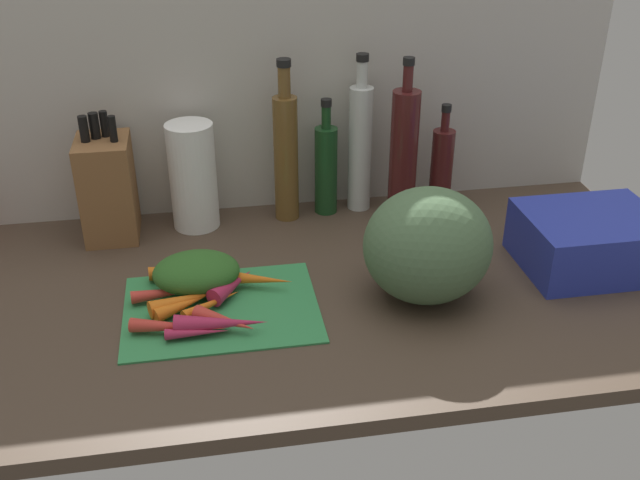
% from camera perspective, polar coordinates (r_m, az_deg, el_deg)
% --- Properties ---
extents(ground_plane, '(1.70, 0.80, 0.03)m').
position_cam_1_polar(ground_plane, '(1.46, -4.26, -4.24)').
color(ground_plane, '#47382B').
extents(wall_back, '(1.70, 0.03, 0.60)m').
position_cam_1_polar(wall_back, '(1.68, -6.06, 12.04)').
color(wall_back, '#BCB7AD').
rests_on(wall_back, ground_plane).
extents(cutting_board, '(0.36, 0.28, 0.01)m').
position_cam_1_polar(cutting_board, '(1.40, -7.61, -5.20)').
color(cutting_board, '#338C4C').
rests_on(cutting_board, ground_plane).
extents(carrot_0, '(0.11, 0.04, 0.03)m').
position_cam_1_polar(carrot_0, '(1.49, -9.56, -2.15)').
color(carrot_0, red).
rests_on(carrot_0, cutting_board).
extents(carrot_1, '(0.17, 0.08, 0.03)m').
position_cam_1_polar(carrot_1, '(1.43, -5.42, -3.08)').
color(carrot_1, orange).
rests_on(carrot_1, cutting_board).
extents(carrot_2, '(0.11, 0.03, 0.02)m').
position_cam_1_polar(carrot_2, '(1.31, -9.47, -7.05)').
color(carrot_2, '#B2264C').
rests_on(carrot_2, cutting_board).
extents(carrot_3, '(0.12, 0.09, 0.03)m').
position_cam_1_polar(carrot_3, '(1.33, -7.33, -6.21)').
color(carrot_3, red).
rests_on(carrot_3, cutting_board).
extents(carrot_4, '(0.16, 0.04, 0.02)m').
position_cam_1_polar(carrot_4, '(1.43, -11.29, -3.94)').
color(carrot_4, red).
rests_on(carrot_4, cutting_board).
extents(carrot_5, '(0.17, 0.07, 0.03)m').
position_cam_1_polar(carrot_5, '(1.33, -10.86, -6.59)').
color(carrot_5, red).
rests_on(carrot_5, cutting_board).
extents(carrot_6, '(0.14, 0.08, 0.03)m').
position_cam_1_polar(carrot_6, '(1.39, -10.25, -4.56)').
color(carrot_6, orange).
rests_on(carrot_6, cutting_board).
extents(carrot_7, '(0.16, 0.04, 0.03)m').
position_cam_1_polar(carrot_7, '(1.49, -10.08, -2.25)').
color(carrot_7, orange).
rests_on(carrot_7, cutting_board).
extents(carrot_8, '(0.12, 0.08, 0.02)m').
position_cam_1_polar(carrot_8, '(1.38, -8.32, -4.86)').
color(carrot_8, orange).
rests_on(carrot_8, cutting_board).
extents(carrot_9, '(0.11, 0.08, 0.03)m').
position_cam_1_polar(carrot_9, '(1.38, -10.53, -4.96)').
color(carrot_9, orange).
rests_on(carrot_9, cutting_board).
extents(carrot_10, '(0.10, 0.11, 0.04)m').
position_cam_1_polar(carrot_10, '(1.42, -6.75, -3.42)').
color(carrot_10, '#B2264C').
rests_on(carrot_10, cutting_board).
extents(carrot_11, '(0.17, 0.06, 0.04)m').
position_cam_1_polar(carrot_11, '(1.32, -7.60, -6.38)').
color(carrot_11, '#B2264C').
rests_on(carrot_11, cutting_board).
extents(carrot_greens_pile, '(0.17, 0.13, 0.07)m').
position_cam_1_polar(carrot_greens_pile, '(1.44, -9.51, -2.45)').
color(carrot_greens_pile, '#2D6023').
rests_on(carrot_greens_pile, cutting_board).
extents(winter_squash, '(0.24, 0.22, 0.22)m').
position_cam_1_polar(winter_squash, '(1.38, 8.29, -0.43)').
color(winter_squash, '#4C6B47').
rests_on(winter_squash, ground_plane).
extents(knife_block, '(0.11, 0.14, 0.28)m').
position_cam_1_polar(knife_block, '(1.66, -16.04, 3.92)').
color(knife_block, brown).
rests_on(knife_block, ground_plane).
extents(paper_towel_roll, '(0.10, 0.10, 0.24)m').
position_cam_1_polar(paper_towel_roll, '(1.65, -9.77, 4.86)').
color(paper_towel_roll, white).
rests_on(paper_towel_roll, ground_plane).
extents(bottle_0, '(0.06, 0.06, 0.37)m').
position_cam_1_polar(bottle_0, '(1.66, -2.65, 6.64)').
color(bottle_0, brown).
rests_on(bottle_0, ground_plane).
extents(bottle_1, '(0.05, 0.05, 0.27)m').
position_cam_1_polar(bottle_1, '(1.70, 0.46, 5.59)').
color(bottle_1, '#19421E').
rests_on(bottle_1, ground_plane).
extents(bottle_2, '(0.05, 0.05, 0.37)m').
position_cam_1_polar(bottle_2, '(1.71, 3.11, 7.28)').
color(bottle_2, silver).
rests_on(bottle_2, ground_plane).
extents(bottle_3, '(0.06, 0.06, 0.37)m').
position_cam_1_polar(bottle_3, '(1.67, 6.46, 6.67)').
color(bottle_3, '#471919').
rests_on(bottle_3, ground_plane).
extents(bottle_4, '(0.05, 0.05, 0.26)m').
position_cam_1_polar(bottle_4, '(1.74, 9.34, 5.46)').
color(bottle_4, '#471919').
rests_on(bottle_4, ground_plane).
extents(dish_rack, '(0.27, 0.22, 0.11)m').
position_cam_1_polar(dish_rack, '(1.59, 20.04, -0.06)').
color(dish_rack, '#2838AD').
rests_on(dish_rack, ground_plane).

